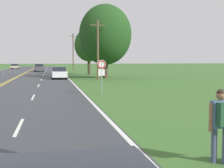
# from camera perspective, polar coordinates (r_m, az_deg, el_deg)

# --- Properties ---
(hitchhiker_person) EXTENTS (0.58, 0.42, 1.71)m
(hitchhiker_person) POSITION_cam_1_polar(r_m,az_deg,el_deg) (7.47, 19.37, -5.97)
(hitchhiker_person) COLOR #475175
(hitchhiker_person) RESTS_ON ground
(traffic_sign) EXTENTS (0.60, 0.10, 2.37)m
(traffic_sign) POSITION_cam_1_polar(r_m,az_deg,el_deg) (21.18, -1.92, 2.83)
(traffic_sign) COLOR gray
(traffic_sign) RESTS_ON ground
(utility_pole_midground) EXTENTS (1.80, 0.24, 7.03)m
(utility_pole_midground) POSITION_cam_1_polar(r_m,az_deg,el_deg) (36.87, -2.62, 6.42)
(utility_pole_midground) COLOR brown
(utility_pole_midground) RESTS_ON ground
(utility_pole_far) EXTENTS (1.80, 0.24, 8.20)m
(utility_pole_far) POSITION_cam_1_polar(r_m,az_deg,el_deg) (69.80, -7.12, 5.92)
(utility_pole_far) COLOR brown
(utility_pole_far) RESTS_ON ground
(tree_left_verge) EXTENTS (4.65, 4.65, 7.48)m
(tree_left_verge) POSITION_cam_1_polar(r_m,az_deg,el_deg) (50.78, -4.25, 7.14)
(tree_left_verge) COLOR #473828
(tree_left_verge) RESTS_ON ground
(tree_behind_sign) EXTENTS (6.78, 6.78, 9.55)m
(tree_behind_sign) POSITION_cam_1_polar(r_m,az_deg,el_deg) (40.79, -1.23, 9.01)
(tree_behind_sign) COLOR #473828
(tree_behind_sign) RESTS_ON ground
(car_white_sedan_mid_far) EXTENTS (1.89, 4.50, 1.51)m
(car_white_sedan_mid_far) POSITION_cam_1_polar(r_m,az_deg,el_deg) (39.80, -9.67, 2.06)
(car_white_sedan_mid_far) COLOR black
(car_white_sedan_mid_far) RESTS_ON ground
(car_dark_grey_sedan_distant) EXTENTS (1.89, 4.76, 1.57)m
(car_dark_grey_sedan_distant) POSITION_cam_1_polar(r_m,az_deg,el_deg) (66.73, -13.16, 2.97)
(car_dark_grey_sedan_distant) COLOR black
(car_dark_grey_sedan_distant) RESTS_ON ground
(car_champagne_hatchback_horizon) EXTENTS (2.01, 4.06, 1.36)m
(car_champagne_hatchback_horizon) POSITION_cam_1_polar(r_m,az_deg,el_deg) (86.84, -17.29, 3.13)
(car_champagne_hatchback_horizon) COLOR black
(car_champagne_hatchback_horizon) RESTS_ON ground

